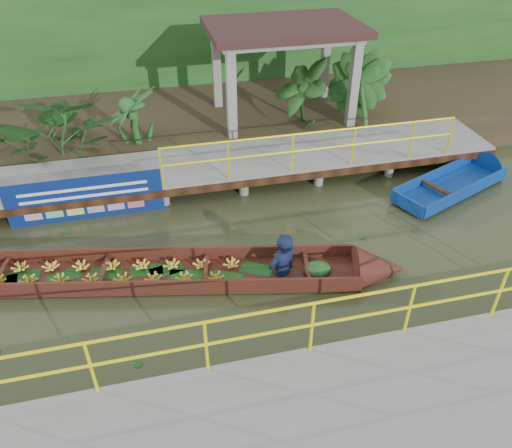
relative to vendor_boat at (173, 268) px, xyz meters
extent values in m
plane|color=#34371B|center=(1.07, 0.13, -0.27)|extent=(80.00, 80.00, 0.00)
cube|color=#362C1B|center=(1.07, 7.63, -0.04)|extent=(30.00, 8.00, 0.45)
cube|color=slate|center=(1.07, 3.63, 0.23)|extent=(16.00, 2.00, 0.15)
cube|color=black|center=(1.07, 2.63, 0.15)|extent=(16.00, 0.12, 0.18)
cylinder|color=#FFEF0D|center=(3.82, 2.68, 1.31)|extent=(7.50, 0.05, 0.05)
cylinder|color=#FFEF0D|center=(3.82, 2.68, 0.86)|extent=(7.50, 0.05, 0.05)
cylinder|color=#FFEF0D|center=(3.82, 2.68, 0.81)|extent=(0.05, 0.05, 1.00)
cylinder|color=slate|center=(-2.93, 2.83, -0.05)|extent=(0.24, 0.24, 0.55)
cylinder|color=slate|center=(-2.93, 4.43, -0.05)|extent=(0.24, 0.24, 0.55)
cylinder|color=slate|center=(-0.93, 2.83, -0.05)|extent=(0.24, 0.24, 0.55)
cylinder|color=slate|center=(-0.93, 4.43, -0.05)|extent=(0.24, 0.24, 0.55)
cylinder|color=slate|center=(1.07, 2.83, -0.05)|extent=(0.24, 0.24, 0.55)
cylinder|color=slate|center=(1.07, 4.43, -0.05)|extent=(0.24, 0.24, 0.55)
cylinder|color=slate|center=(3.07, 2.83, -0.05)|extent=(0.24, 0.24, 0.55)
cylinder|color=slate|center=(3.07, 4.43, -0.05)|extent=(0.24, 0.24, 0.55)
cylinder|color=slate|center=(5.07, 2.83, -0.05)|extent=(0.24, 0.24, 0.55)
cylinder|color=slate|center=(5.07, 4.43, -0.05)|extent=(0.24, 0.24, 0.55)
cylinder|color=slate|center=(7.07, 2.83, -0.05)|extent=(0.24, 0.24, 0.55)
cylinder|color=slate|center=(7.07, 4.43, -0.05)|extent=(0.24, 0.24, 0.55)
cylinder|color=slate|center=(1.07, 2.83, -0.05)|extent=(0.24, 0.24, 0.55)
cube|color=slate|center=(2.07, -4.07, 0.03)|extent=(18.00, 2.40, 0.70)
cylinder|color=#FFEF0D|center=(2.07, -2.92, 1.38)|extent=(10.00, 0.05, 0.05)
cylinder|color=#FFEF0D|center=(2.07, -2.92, 0.93)|extent=(10.00, 0.05, 0.05)
cylinder|color=#FFEF0D|center=(2.07, -2.92, 0.88)|extent=(0.05, 0.05, 1.00)
cube|color=slate|center=(2.27, 5.23, 1.33)|extent=(0.25, 0.25, 2.80)
cube|color=slate|center=(5.87, 5.23, 1.33)|extent=(0.25, 0.25, 2.80)
cube|color=slate|center=(2.27, 7.63, 1.33)|extent=(0.25, 0.25, 2.80)
cube|color=slate|center=(5.87, 7.63, 1.33)|extent=(0.25, 0.25, 2.80)
cube|color=slate|center=(4.07, 6.43, 2.63)|extent=(4.00, 2.60, 0.12)
cube|color=#341D1A|center=(4.07, 6.43, 2.83)|extent=(4.40, 3.00, 0.20)
cube|color=#1A4516|center=(1.07, 10.13, 1.73)|extent=(30.00, 0.80, 4.00)
cube|color=#34140E|center=(-0.36, 0.08, -0.21)|extent=(8.18, 2.69, 0.06)
cube|color=#34140E|center=(-0.25, 0.57, -0.07)|extent=(7.99, 1.75, 0.35)
cube|color=#34140E|center=(-0.46, -0.42, -0.07)|extent=(7.99, 1.75, 0.35)
cone|color=#34140E|center=(4.08, -0.87, -0.13)|extent=(1.20, 1.17, 0.98)
ellipsoid|color=#1A4516|center=(2.83, -0.60, -0.11)|extent=(0.65, 0.56, 0.26)
imported|color=#0E1734|center=(2.14, -0.45, 0.76)|extent=(0.80, 0.67, 1.87)
cube|color=navy|center=(7.21, 1.69, -0.16)|extent=(3.42, 2.16, 0.11)
cube|color=navy|center=(7.02, 2.15, -0.03)|extent=(3.08, 1.30, 0.33)
cube|color=navy|center=(7.39, 1.24, -0.03)|extent=(3.08, 1.30, 0.33)
cube|color=navy|center=(5.68, 1.07, -0.03)|extent=(0.43, 0.94, 0.33)
cone|color=navy|center=(8.94, 2.40, -0.09)|extent=(0.96, 1.10, 0.92)
cube|color=black|center=(6.70, 1.49, 0.02)|extent=(0.47, 0.96, 0.05)
cube|color=navy|center=(-1.72, 2.61, 0.28)|extent=(3.53, 0.03, 1.10)
cube|color=white|center=(-1.72, 2.59, 0.55)|extent=(2.87, 0.01, 0.07)
cube|color=white|center=(-1.72, 2.59, 0.35)|extent=(2.87, 0.01, 0.07)
imported|color=#1A4516|center=(-2.43, 5.43, 1.08)|extent=(1.44, 1.44, 1.80)
imported|color=#1A4516|center=(-0.43, 5.43, 1.08)|extent=(1.44, 1.44, 1.80)
imported|color=#1A4516|center=(4.57, 5.43, 1.08)|extent=(1.44, 1.44, 1.80)
imported|color=#1A4516|center=(6.07, 5.43, 1.08)|extent=(1.44, 1.44, 1.80)
camera|label=1|loc=(-0.16, -7.77, 6.47)|focal=35.00mm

